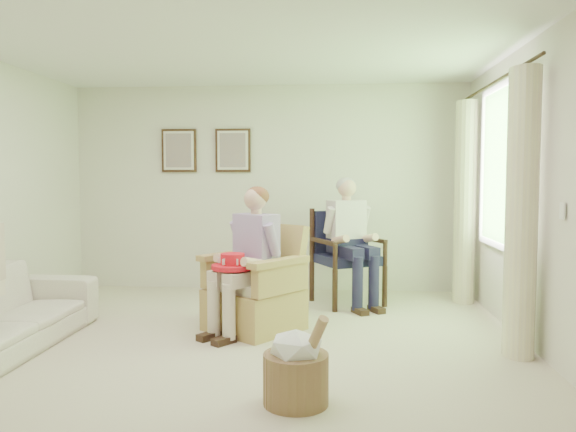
% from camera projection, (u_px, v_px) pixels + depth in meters
% --- Properties ---
extents(floor, '(5.50, 5.50, 0.00)m').
position_uv_depth(floor, '(228.00, 356.00, 4.52)').
color(floor, beige).
rests_on(floor, ground).
extents(back_wall, '(5.00, 0.04, 2.60)m').
position_uv_depth(back_wall, '(268.00, 188.00, 7.16)').
color(back_wall, silver).
rests_on(back_wall, ground).
extents(front_wall, '(5.00, 0.04, 2.60)m').
position_uv_depth(front_wall, '(52.00, 225.00, 1.69)').
color(front_wall, silver).
rests_on(front_wall, ground).
extents(right_wall, '(0.04, 5.50, 2.60)m').
position_uv_depth(right_wall, '(555.00, 196.00, 4.21)').
color(right_wall, silver).
rests_on(right_wall, ground).
extents(ceiling, '(5.00, 5.50, 0.02)m').
position_uv_depth(ceiling, '(226.00, 27.00, 4.33)').
color(ceiling, white).
rests_on(ceiling, back_wall).
extents(window, '(0.13, 2.50, 1.63)m').
position_uv_depth(window, '(504.00, 162.00, 5.39)').
color(window, '#2D6B23').
rests_on(window, right_wall).
extents(curtain_left, '(0.34, 0.34, 2.30)m').
position_uv_depth(curtain_left, '(521.00, 214.00, 4.46)').
color(curtain_left, beige).
rests_on(curtain_left, ground).
extents(curtain_right, '(0.34, 0.34, 2.30)m').
position_uv_depth(curtain_right, '(465.00, 203.00, 6.41)').
color(curtain_right, beige).
rests_on(curtain_right, ground).
extents(framed_print_left, '(0.45, 0.05, 0.55)m').
position_uv_depth(framed_print_left, '(179.00, 151.00, 7.18)').
color(framed_print_left, '#382114').
rests_on(framed_print_left, back_wall).
extents(framed_print_right, '(0.45, 0.05, 0.55)m').
position_uv_depth(framed_print_right, '(233.00, 150.00, 7.12)').
color(framed_print_right, '#382114').
rests_on(framed_print_right, back_wall).
extents(wicker_armchair, '(0.77, 0.77, 0.99)m').
position_uv_depth(wicker_armchair, '(255.00, 296.00, 5.31)').
color(wicker_armchair, tan).
rests_on(wicker_armchair, ground).
extents(wood_armchair, '(0.68, 0.64, 1.05)m').
position_uv_depth(wood_armchair, '(347.00, 253.00, 6.45)').
color(wood_armchair, black).
rests_on(wood_armchair, ground).
extents(person_wicker, '(0.40, 0.62, 1.33)m').
position_uv_depth(person_wicker, '(252.00, 250.00, 5.15)').
color(person_wicker, beige).
rests_on(person_wicker, ground).
extents(person_dark, '(0.40, 0.63, 1.41)m').
position_uv_depth(person_dark, '(348.00, 231.00, 6.26)').
color(person_dark, '#1D1B3C').
rests_on(person_dark, ground).
extents(red_hat, '(0.38, 0.38, 0.14)m').
position_uv_depth(red_hat, '(233.00, 264.00, 5.02)').
color(red_hat, red).
rests_on(red_hat, person_wicker).
extents(hatbox, '(0.54, 0.54, 0.61)m').
position_uv_depth(hatbox, '(296.00, 367.00, 3.55)').
color(hatbox, '#AE7B5E').
rests_on(hatbox, ground).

